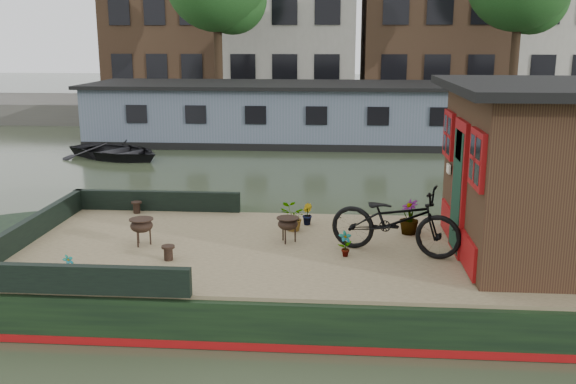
# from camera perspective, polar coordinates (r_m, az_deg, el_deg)

# --- Properties ---
(ground) EXTENTS (120.00, 120.00, 0.00)m
(ground) POSITION_cam_1_polar(r_m,az_deg,el_deg) (9.74, 11.92, -8.77)
(ground) COLOR #2A3823
(ground) RESTS_ON ground
(houseboat_hull) EXTENTS (14.01, 4.02, 0.60)m
(houseboat_hull) POSITION_cam_1_polar(r_m,az_deg,el_deg) (9.56, 3.99, -7.19)
(houseboat_hull) COLOR black
(houseboat_hull) RESTS_ON ground
(houseboat_deck) EXTENTS (11.80, 3.80, 0.05)m
(houseboat_deck) POSITION_cam_1_polar(r_m,az_deg,el_deg) (9.53, 12.10, -5.29)
(houseboat_deck) COLOR #8D7E57
(houseboat_deck) RESTS_ON houseboat_hull
(bow_bulwark) EXTENTS (3.00, 4.00, 0.35)m
(bow_bulwark) POSITION_cam_1_polar(r_m,az_deg,el_deg) (10.11, -17.68, -3.35)
(bow_bulwark) COLOR black
(bow_bulwark) RESTS_ON houseboat_deck
(bicycle) EXTENTS (1.98, 1.20, 0.98)m
(bicycle) POSITION_cam_1_polar(r_m,az_deg,el_deg) (9.21, 9.50, -2.47)
(bicycle) COLOR black
(bicycle) RESTS_ON houseboat_deck
(potted_plant_a) EXTENTS (0.23, 0.19, 0.37)m
(potted_plant_a) POSITION_cam_1_polar(r_m,az_deg,el_deg) (9.06, 5.10, -4.62)
(potted_plant_a) COLOR brown
(potted_plant_a) RESTS_ON houseboat_deck
(potted_plant_b) EXTENTS (0.21, 0.23, 0.35)m
(potted_plant_b) POSITION_cam_1_polar(r_m,az_deg,el_deg) (10.57, 1.69, -1.98)
(potted_plant_b) COLOR brown
(potted_plant_b) RESTS_ON houseboat_deck
(potted_plant_c) EXTENTS (0.40, 0.35, 0.43)m
(potted_plant_c) POSITION_cam_1_polar(r_m,az_deg,el_deg) (10.21, 0.40, -2.29)
(potted_plant_c) COLOR #A75F30
(potted_plant_c) RESTS_ON houseboat_deck
(potted_plant_d) EXTENTS (0.41, 0.41, 0.55)m
(potted_plant_d) POSITION_cam_1_polar(r_m,az_deg,el_deg) (10.21, 10.71, -2.20)
(potted_plant_d) COLOR maroon
(potted_plant_d) RESTS_ON houseboat_deck
(potted_plant_e) EXTENTS (0.17, 0.19, 0.30)m
(potted_plant_e) POSITION_cam_1_polar(r_m,az_deg,el_deg) (8.73, -18.91, -6.26)
(potted_plant_e) COLOR #96342C
(potted_plant_e) RESTS_ON houseboat_deck
(brazier_front) EXTENTS (0.46, 0.46, 0.39)m
(brazier_front) POSITION_cam_1_polar(r_m,az_deg,el_deg) (9.65, -0.02, -3.37)
(brazier_front) COLOR black
(brazier_front) RESTS_ON houseboat_deck
(brazier_rear) EXTENTS (0.49, 0.49, 0.41)m
(brazier_rear) POSITION_cam_1_polar(r_m,az_deg,el_deg) (9.76, -12.86, -3.47)
(brazier_rear) COLOR black
(brazier_rear) RESTS_ON houseboat_deck
(bollard_port) EXTENTS (0.18, 0.18, 0.21)m
(bollard_port) POSITION_cam_1_polar(r_m,az_deg,el_deg) (11.57, -13.30, -1.34)
(bollard_port) COLOR black
(bollard_port) RESTS_ON houseboat_deck
(bollard_stbd) EXTENTS (0.18, 0.18, 0.21)m
(bollard_stbd) POSITION_cam_1_polar(r_m,az_deg,el_deg) (9.06, -10.59, -5.34)
(bollard_stbd) COLOR black
(bollard_stbd) RESTS_ON houseboat_deck
(dinghy) EXTENTS (4.10, 3.72, 0.70)m
(dinghy) POSITION_cam_1_polar(r_m,az_deg,el_deg) (20.76, -15.05, 3.88)
(dinghy) COLOR black
(dinghy) RESTS_ON ground
(far_houseboat) EXTENTS (20.40, 4.40, 2.11)m
(far_houseboat) POSITION_cam_1_polar(r_m,az_deg,el_deg) (23.14, 7.71, 6.72)
(far_houseboat) COLOR #4F5769
(far_houseboat) RESTS_ON ground
(quay) EXTENTS (60.00, 6.00, 0.90)m
(quay) POSITION_cam_1_polar(r_m,az_deg,el_deg) (29.65, 7.01, 7.19)
(quay) COLOR #47443F
(quay) RESTS_ON ground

